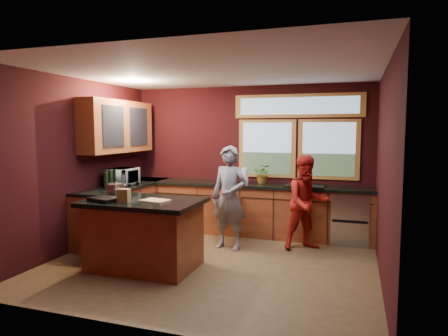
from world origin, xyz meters
The scene contains 14 objects.
floor centered at (0.00, 0.00, 0.00)m, with size 4.50×4.50×0.00m, color brown.
room_shell centered at (-0.60, 0.32, 1.80)m, with size 4.52×4.02×2.71m.
back_counter centered at (0.20, 1.70, 0.46)m, with size 4.50×0.64×0.93m.
left_counter centered at (-1.95, 0.85, 0.47)m, with size 0.64×2.30×0.93m.
island centered at (-0.82, -0.48, 0.48)m, with size 1.55×1.05×0.95m.
person_grey centered at (0.02, 0.75, 0.82)m, with size 0.60×0.39×1.64m, color slate.
person_red centered at (1.20, 1.10, 0.75)m, with size 0.73×0.57×1.50m, color #A71913.
microwave centered at (-1.92, 0.73, 1.08)m, with size 0.55×0.37×0.30m, color #999999.
potted_plant centered at (0.33, 1.75, 1.10)m, with size 0.31×0.27×0.35m, color #999999.
paper_towel centered at (0.01, 1.70, 1.07)m, with size 0.12×0.12×0.28m, color silver.
cutting_board centered at (-0.62, -0.53, 0.95)m, with size 0.35×0.25×0.02m, color tan.
stock_pot centered at (-1.37, -0.33, 1.03)m, with size 0.24×0.24×0.18m, color #B5B4B9.
paper_bag centered at (-0.97, -0.73, 1.03)m, with size 0.15×0.12×0.18m, color brown.
black_tray centered at (-1.27, -0.73, 0.97)m, with size 0.40×0.28×0.05m, color black.
Camera 1 is at (1.91, -5.22, 1.90)m, focal length 32.00 mm.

